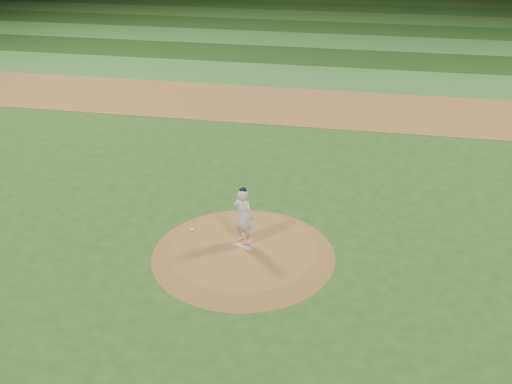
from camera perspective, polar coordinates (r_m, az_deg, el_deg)
name	(u,v)px	position (r m, az deg, el deg)	size (l,w,h in m)	color
ground	(243,254)	(17.24, -1.27, -6.25)	(120.00, 120.00, 0.00)	#2E5A1D
infield_dirt_band	(300,106)	(29.77, 4.43, 8.56)	(70.00, 6.00, 0.02)	#9D6530
outfield_stripe_0	(311,77)	(35.00, 5.54, 11.38)	(70.00, 5.00, 0.02)	#3A7C2D
outfield_stripe_1	(319,57)	(39.81, 6.31, 13.30)	(70.00, 5.00, 0.02)	#1D4115
outfield_stripe_2	(325,41)	(44.67, 6.92, 14.80)	(70.00, 5.00, 0.02)	#367D2D
outfield_stripe_3	(330,28)	(49.56, 7.42, 16.00)	(70.00, 5.00, 0.02)	#204917
outfield_stripe_4	(334,17)	(54.46, 7.83, 16.99)	(70.00, 5.00, 0.02)	#366324
outfield_stripe_5	(338,7)	(59.39, 8.18, 17.81)	(70.00, 5.00, 0.02)	#224D18
pitchers_mound	(243,251)	(17.17, -1.27, -5.90)	(5.50, 5.50, 0.25)	#A16732
pitching_rubber	(243,247)	(17.11, -1.27, -5.50)	(0.53, 0.13, 0.03)	silver
rosin_bag	(192,230)	(18.01, -6.41, -3.77)	(0.13, 0.13, 0.07)	white
pitcher_on_mound	(243,216)	(16.89, -1.28, -2.42)	(0.76, 0.63, 1.85)	white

